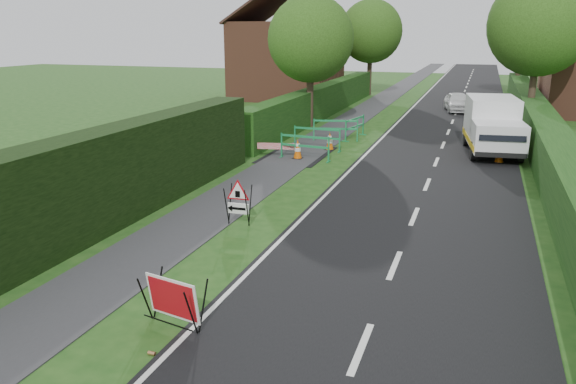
# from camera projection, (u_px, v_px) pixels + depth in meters

# --- Properties ---
(ground) EXTENTS (120.00, 120.00, 0.00)m
(ground) POSITION_uv_depth(u_px,v_px,m) (271.00, 268.00, 12.03)
(ground) COLOR #1B4513
(ground) RESTS_ON ground
(road_surface) EXTENTS (6.00, 90.00, 0.02)m
(road_surface) POSITION_uv_depth(u_px,v_px,m) (463.00, 97.00, 43.03)
(road_surface) COLOR black
(road_surface) RESTS_ON ground
(footpath) EXTENTS (2.00, 90.00, 0.02)m
(footpath) POSITION_uv_depth(u_px,v_px,m) (391.00, 94.00, 44.75)
(footpath) COLOR #2D2D30
(footpath) RESTS_ON ground
(hedge_west_near) EXTENTS (1.10, 18.00, 2.50)m
(hedge_west_near) POSITION_uv_depth(u_px,v_px,m) (78.00, 241.00, 13.60)
(hedge_west_near) COLOR black
(hedge_west_near) RESTS_ON ground
(hedge_west_far) EXTENTS (1.00, 24.00, 1.80)m
(hedge_west_far) POSITION_uv_depth(u_px,v_px,m) (323.00, 116.00, 33.58)
(hedge_west_far) COLOR #14380F
(hedge_west_far) RESTS_ON ground
(hedge_east) EXTENTS (1.20, 50.00, 1.50)m
(hedge_east) POSITION_uv_depth(u_px,v_px,m) (539.00, 147.00, 24.52)
(hedge_east) COLOR #14380F
(hedge_east) RESTS_ON ground
(house_west) EXTENTS (7.50, 7.40, 7.88)m
(house_west) POSITION_uv_depth(u_px,v_px,m) (288.00, 59.00, 41.61)
(house_west) COLOR brown
(house_west) RESTS_ON ground
(tree_nw) EXTENTS (4.40, 4.40, 6.70)m
(tree_nw) POSITION_uv_depth(u_px,v_px,m) (311.00, 39.00, 28.57)
(tree_nw) COLOR #2D2116
(tree_nw) RESTS_ON ground
(tree_ne) EXTENTS (5.20, 5.20, 7.79)m
(tree_ne) POSITION_uv_depth(u_px,v_px,m) (540.00, 25.00, 28.57)
(tree_ne) COLOR #2D2116
(tree_ne) RESTS_ON ground
(tree_fw) EXTENTS (4.80, 4.80, 7.24)m
(tree_fw) POSITION_uv_depth(u_px,v_px,m) (371.00, 31.00, 43.01)
(tree_fw) COLOR #2D2116
(tree_fw) RESTS_ON ground
(tree_fe) EXTENTS (4.20, 4.20, 6.33)m
(tree_fe) POSITION_uv_depth(u_px,v_px,m) (521.00, 40.00, 43.36)
(tree_fe) COLOR #2D2116
(tree_fe) RESTS_ON ground
(red_rect_sign) EXTENTS (1.15, 0.83, 0.90)m
(red_rect_sign) POSITION_uv_depth(u_px,v_px,m) (173.00, 299.00, 9.52)
(red_rect_sign) COLOR black
(red_rect_sign) RESTS_ON ground
(triangle_sign) EXTENTS (0.75, 0.75, 1.04)m
(triangle_sign) POSITION_uv_depth(u_px,v_px,m) (237.00, 199.00, 14.48)
(triangle_sign) COLOR black
(triangle_sign) RESTS_ON ground
(works_van) EXTENTS (2.51, 5.09, 2.23)m
(works_van) POSITION_uv_depth(u_px,v_px,m) (493.00, 125.00, 23.06)
(works_van) COLOR silver
(works_van) RESTS_ON ground
(traffic_cone_0) EXTENTS (0.38, 0.38, 0.79)m
(traffic_cone_0) POSITION_uv_depth(u_px,v_px,m) (500.00, 153.00, 21.50)
(traffic_cone_0) COLOR black
(traffic_cone_0) RESTS_ON ground
(traffic_cone_1) EXTENTS (0.38, 0.38, 0.79)m
(traffic_cone_1) POSITION_uv_depth(u_px,v_px,m) (507.00, 147.00, 22.67)
(traffic_cone_1) COLOR black
(traffic_cone_1) RESTS_ON ground
(traffic_cone_2) EXTENTS (0.38, 0.38, 0.79)m
(traffic_cone_2) POSITION_uv_depth(u_px,v_px,m) (498.00, 134.00, 25.44)
(traffic_cone_2) COLOR black
(traffic_cone_2) RESTS_ON ground
(traffic_cone_3) EXTENTS (0.38, 0.38, 0.79)m
(traffic_cone_3) POSITION_uv_depth(u_px,v_px,m) (298.00, 149.00, 22.18)
(traffic_cone_3) COLOR black
(traffic_cone_3) RESTS_ON ground
(traffic_cone_4) EXTENTS (0.38, 0.38, 0.79)m
(traffic_cone_4) POSITION_uv_depth(u_px,v_px,m) (330.00, 141.00, 23.80)
(traffic_cone_4) COLOR black
(traffic_cone_4) RESTS_ON ground
(ped_barrier_0) EXTENTS (2.08, 0.54, 1.00)m
(ped_barrier_0) POSITION_uv_depth(u_px,v_px,m) (305.00, 144.00, 21.95)
(ped_barrier_0) COLOR #178043
(ped_barrier_0) RESTS_ON ground
(ped_barrier_1) EXTENTS (2.07, 0.44, 1.00)m
(ped_barrier_1) POSITION_uv_depth(u_px,v_px,m) (317.00, 136.00, 23.69)
(ped_barrier_1) COLOR #178043
(ped_barrier_1) RESTS_ON ground
(ped_barrier_2) EXTENTS (2.09, 0.81, 1.00)m
(ped_barrier_2) POSITION_uv_depth(u_px,v_px,m) (336.00, 127.00, 25.80)
(ped_barrier_2) COLOR #178043
(ped_barrier_2) RESTS_ON ground
(ped_barrier_3) EXTENTS (0.76, 2.09, 1.00)m
(ped_barrier_3) POSITION_uv_depth(u_px,v_px,m) (355.00, 125.00, 26.36)
(ped_barrier_3) COLOR #178043
(ped_barrier_3) RESTS_ON ground
(redwhite_plank) EXTENTS (1.47, 0.37, 0.25)m
(redwhite_plank) POSITION_uv_depth(u_px,v_px,m) (276.00, 157.00, 22.58)
(redwhite_plank) COLOR red
(redwhite_plank) RESTS_ON ground
(litter_can) EXTENTS (0.12, 0.07, 0.07)m
(litter_can) POSITION_uv_depth(u_px,v_px,m) (152.00, 355.00, 8.81)
(litter_can) COLOR #BF7F4C
(litter_can) RESTS_ON ground
(hatchback_car) EXTENTS (2.04, 3.71, 1.20)m
(hatchback_car) POSITION_uv_depth(u_px,v_px,m) (458.00, 102.00, 35.14)
(hatchback_car) COLOR silver
(hatchback_car) RESTS_ON ground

